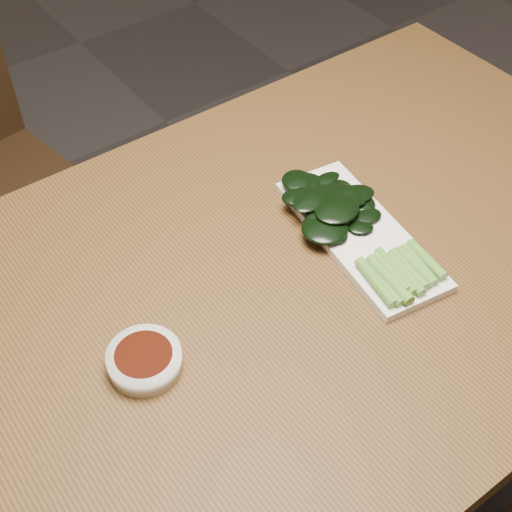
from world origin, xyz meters
name	(u,v)px	position (x,y,z in m)	size (l,w,h in m)	color
ground	(264,504)	(0.00, 0.00, 0.00)	(6.00, 6.00, 0.00)	#2B2929
table	(268,312)	(0.00, 0.00, 0.68)	(1.40, 0.80, 0.75)	#4F3416
sauce_bowl	(145,360)	(-0.22, -0.02, 0.77)	(0.10, 0.10, 0.03)	silver
serving_plate	(360,234)	(0.16, -0.01, 0.76)	(0.16, 0.32, 0.01)	silver
gai_lan	(344,220)	(0.15, 0.01, 0.78)	(0.17, 0.32, 0.03)	#569232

